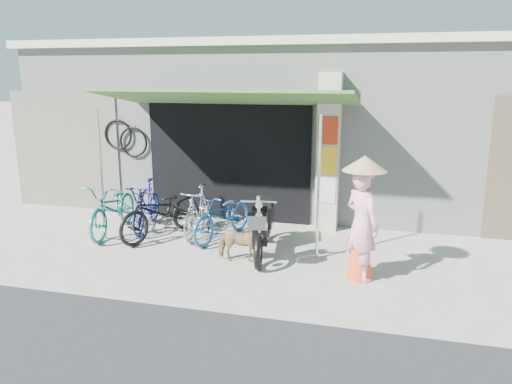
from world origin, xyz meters
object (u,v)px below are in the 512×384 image
(bike_silver, at_px, (198,211))
(bike_navy, at_px, (223,215))
(nun, at_px, (362,220))
(bike_blue, at_px, (146,205))
(street_dog, at_px, (241,243))
(moped, at_px, (263,225))
(bike_black, at_px, (161,211))
(bike_teal, at_px, (114,208))

(bike_silver, height_order, bike_navy, bike_silver)
(nun, bearing_deg, bike_blue, 25.29)
(bike_silver, xyz_separation_m, bike_navy, (0.53, -0.11, -0.01))
(bike_blue, xyz_separation_m, street_dog, (2.28, -1.24, -0.16))
(moped, bearing_deg, bike_black, 162.39)
(bike_silver, bearing_deg, street_dog, -46.76)
(bike_silver, bearing_deg, moped, -27.06)
(bike_blue, distance_m, bike_black, 0.66)
(bike_black, xyz_separation_m, moped, (2.01, -0.33, 0.00))
(bike_blue, relative_size, nun, 0.86)
(bike_blue, height_order, street_dog, bike_blue)
(bike_teal, xyz_separation_m, street_dog, (2.76, -0.85, -0.18))
(bike_teal, distance_m, bike_black, 1.00)
(bike_blue, bearing_deg, moped, -25.37)
(moped, bearing_deg, street_dog, -125.28)
(bike_navy, bearing_deg, nun, -8.83)
(street_dog, height_order, moped, moped)
(bike_teal, bearing_deg, bike_silver, 4.53)
(moped, distance_m, nun, 1.83)
(bike_navy, xyz_separation_m, nun, (2.53, -1.22, 0.46))
(bike_blue, distance_m, nun, 4.43)
(bike_blue, height_order, bike_black, bike_black)
(bike_silver, distance_m, nun, 3.37)
(bike_blue, height_order, moped, moped)
(bike_black, bearing_deg, bike_silver, 50.72)
(bike_black, bearing_deg, moped, 13.04)
(street_dog, bearing_deg, bike_black, 53.66)
(bike_black, distance_m, nun, 3.81)
(bike_black, bearing_deg, bike_blue, 163.31)
(bike_silver, height_order, moped, moped)
(bike_teal, bearing_deg, street_dog, -23.08)
(nun, bearing_deg, bike_black, 28.74)
(bike_teal, xyz_separation_m, bike_silver, (1.59, 0.30, -0.03))
(bike_navy, bearing_deg, bike_silver, -175.03)
(bike_blue, xyz_separation_m, nun, (4.17, -1.43, 0.43))
(bike_navy, bearing_deg, bike_blue, -170.31)
(nun, bearing_deg, bike_teal, 31.65)
(bike_black, relative_size, moped, 0.98)
(bike_silver, height_order, nun, nun)
(bike_navy, xyz_separation_m, moped, (0.89, -0.54, 0.05))
(bike_teal, distance_m, nun, 4.78)
(nun, bearing_deg, bike_navy, 18.46)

